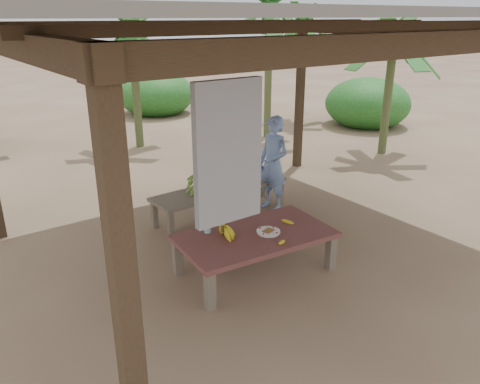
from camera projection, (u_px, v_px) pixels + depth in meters
ground at (260, 243)px, 6.37m from camera, size 80.00×80.00×0.00m
pavilion at (263, 27)px, 5.37m from camera, size 6.60×5.60×2.95m
work_table at (255, 239)px, 5.51m from camera, size 1.89×1.17×0.50m
bench at (221, 191)px, 7.14m from camera, size 2.22×0.68×0.45m
ripe_banana_bunch at (223, 232)px, 5.36m from camera, size 0.32×0.29×0.16m
plate at (268, 232)px, 5.49m from camera, size 0.28×0.28×0.04m
loose_banana_front at (282, 242)px, 5.24m from camera, size 0.15×0.08×0.04m
loose_banana_side at (288, 222)px, 5.76m from camera, size 0.11×0.16×0.04m
water_flask at (207, 223)px, 5.49m from camera, size 0.08×0.08×0.29m
green_banana_stalk at (197, 183)px, 6.81m from camera, size 0.29×0.29×0.32m
cooking_pot at (229, 179)px, 7.20m from camera, size 0.20×0.20×0.17m
skewer_rack at (243, 176)px, 7.26m from camera, size 0.18×0.09×0.24m
woman at (273, 164)px, 7.25m from camera, size 0.42×0.58×1.50m
banana_plant_ne at (269, 16)px, 10.98m from camera, size 1.80×1.80×3.39m
banana_plant_n at (132, 43)px, 10.24m from camera, size 1.80×1.80×2.82m
banana_plant_e at (393, 45)px, 9.72m from camera, size 1.80×1.80×2.82m
banana_plant_far at (304, 26)px, 12.97m from camera, size 1.80×1.80×3.11m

